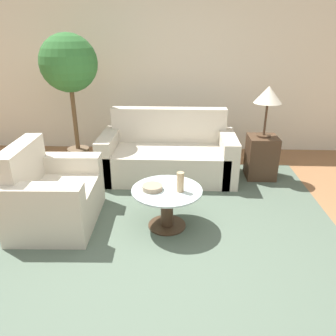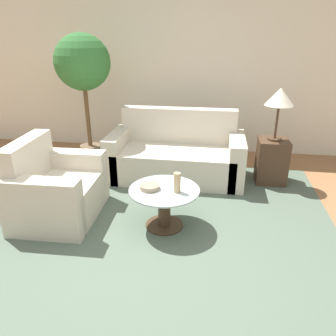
% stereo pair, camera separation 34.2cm
% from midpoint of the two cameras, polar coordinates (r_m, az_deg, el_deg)
% --- Properties ---
extents(ground_plane, '(14.00, 14.00, 0.00)m').
position_cam_midpoint_polar(ground_plane, '(2.98, -5.08, -16.33)').
color(ground_plane, '#8E603D').
extents(wall_back, '(10.00, 0.06, 2.60)m').
position_cam_midpoint_polar(wall_back, '(5.43, -1.30, 16.68)').
color(wall_back, beige).
rests_on(wall_back, ground_plane).
extents(rug, '(3.52, 3.47, 0.01)m').
position_cam_midpoint_polar(rug, '(3.45, -3.06, -10.07)').
color(rug, '#4C5B4C').
rests_on(rug, ground_plane).
extents(sofa_main, '(1.80, 0.85, 0.89)m').
position_cam_midpoint_polar(sofa_main, '(4.51, -2.14, 2.14)').
color(sofa_main, beige).
rests_on(sofa_main, ground_plane).
extents(armchair, '(0.81, 1.02, 0.86)m').
position_cam_midpoint_polar(armchair, '(3.66, -22.32, -4.80)').
color(armchair, beige).
rests_on(armchair, ground_plane).
extents(coffee_table, '(0.71, 0.71, 0.43)m').
position_cam_midpoint_polar(coffee_table, '(3.31, -3.16, -6.13)').
color(coffee_table, '#422D1E').
rests_on(coffee_table, ground_plane).
extents(side_table, '(0.38, 0.38, 0.58)m').
position_cam_midpoint_polar(side_table, '(4.57, 13.88, 1.82)').
color(side_table, '#422D1E').
rests_on(side_table, ground_plane).
extents(table_lamp, '(0.35, 0.35, 0.66)m').
position_cam_midpoint_polar(table_lamp, '(4.36, 14.91, 11.98)').
color(table_lamp, '#422D1E').
rests_on(table_lamp, side_table).
extents(potted_plant, '(0.75, 0.75, 1.87)m').
position_cam_midpoint_polar(potted_plant, '(4.71, -18.90, 15.80)').
color(potted_plant, brown).
rests_on(potted_plant, ground_plane).
extents(vase, '(0.07, 0.07, 0.20)m').
position_cam_midpoint_polar(vase, '(3.16, -0.92, -2.53)').
color(vase, tan).
rests_on(vase, coffee_table).
extents(bowl, '(0.20, 0.20, 0.05)m').
position_cam_midpoint_polar(bowl, '(3.24, -5.78, -3.48)').
color(bowl, gray).
rests_on(bowl, coffee_table).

